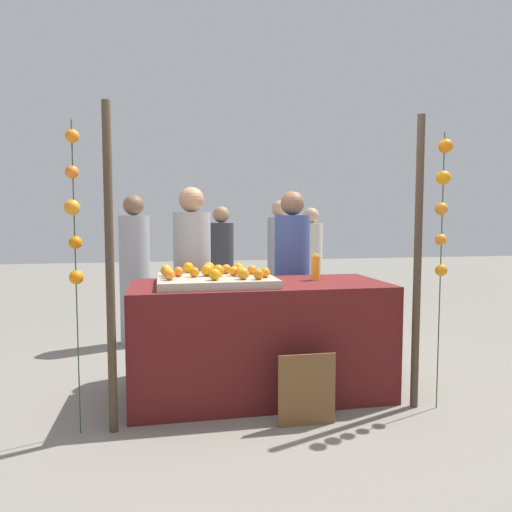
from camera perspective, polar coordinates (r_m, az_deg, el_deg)
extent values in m
plane|color=gray|center=(3.95, 0.43, -16.18)|extent=(24.00, 24.00, 0.00)
cube|color=#5B1919|center=(3.81, 0.43, -9.90)|extent=(1.99, 0.87, 0.89)
cube|color=#B2AD99|center=(3.66, -4.85, -2.92)|extent=(0.88, 0.72, 0.06)
sphere|color=orange|center=(3.64, -1.81, -1.88)|extent=(0.08, 0.08, 0.08)
sphere|color=orange|center=(3.68, -9.32, -1.86)|extent=(0.08, 0.08, 0.08)
sphere|color=orange|center=(3.84, -3.59, -1.56)|extent=(0.08, 0.08, 0.08)
sphere|color=orange|center=(3.94, -8.14, -1.37)|extent=(0.09, 0.09, 0.09)
sphere|color=orange|center=(3.65, -4.57, -1.75)|extent=(0.09, 0.09, 0.09)
sphere|color=orange|center=(3.58, 1.11, -1.99)|extent=(0.08, 0.08, 0.08)
sphere|color=orange|center=(3.92, -5.64, -1.36)|extent=(0.09, 0.09, 0.09)
sphere|color=orange|center=(3.74, -10.75, -1.70)|extent=(0.09, 0.09, 0.09)
sphere|color=orange|center=(3.69, -2.69, -1.81)|extent=(0.07, 0.07, 0.07)
sphere|color=orange|center=(3.46, -1.54, -2.13)|extent=(0.08, 0.08, 0.08)
sphere|color=orange|center=(3.60, -10.52, -1.99)|extent=(0.08, 0.08, 0.08)
sphere|color=orange|center=(3.48, -10.35, -2.21)|extent=(0.08, 0.08, 0.08)
sphere|color=orange|center=(3.43, -4.97, -2.22)|extent=(0.08, 0.08, 0.08)
sphere|color=orange|center=(3.80, -0.48, -1.64)|extent=(0.07, 0.07, 0.07)
sphere|color=orange|center=(3.63, -7.44, -1.93)|extent=(0.08, 0.08, 0.08)
sphere|color=orange|center=(3.68, -5.89, -1.72)|extent=(0.09, 0.09, 0.09)
sphere|color=orange|center=(3.45, 0.29, -2.21)|extent=(0.08, 0.08, 0.08)
sphere|color=orange|center=(3.78, -2.11, -1.54)|extent=(0.09, 0.09, 0.09)
cylinder|color=orange|center=(3.91, 7.19, -1.45)|extent=(0.07, 0.07, 0.20)
cylinder|color=yellow|center=(3.90, 7.21, 0.13)|extent=(0.04, 0.04, 0.02)
cube|color=brown|center=(3.33, 6.14, -15.82)|extent=(0.40, 0.01, 0.50)
cube|color=black|center=(3.34, 6.06, -15.73)|extent=(0.37, 0.02, 0.48)
cylinder|color=#99999E|center=(4.36, -7.64, -4.35)|extent=(0.34, 0.34, 1.45)
sphere|color=#A87A59|center=(4.32, -7.76, 6.73)|extent=(0.23, 0.23, 0.23)
cylinder|color=#384C8C|center=(4.50, 4.34, -4.21)|extent=(0.33, 0.33, 1.43)
sphere|color=brown|center=(4.45, 4.40, 6.33)|extent=(0.22, 0.22, 0.22)
cylinder|color=#99999E|center=(5.43, -14.34, -2.83)|extent=(0.33, 0.33, 1.43)
sphere|color=brown|center=(5.38, -14.51, 5.93)|extent=(0.22, 0.22, 0.22)
cylinder|color=beige|center=(6.43, 6.59, -2.03)|extent=(0.31, 0.31, 1.33)
sphere|color=tan|center=(6.39, 6.65, 4.85)|extent=(0.21, 0.21, 0.21)
cylinder|color=#333338|center=(6.05, -4.17, -2.37)|extent=(0.31, 0.31, 1.34)
sphere|color=#A87A59|center=(6.01, -4.21, 4.99)|extent=(0.21, 0.21, 0.21)
cylinder|color=#99999E|center=(6.37, 2.86, -1.68)|extent=(0.33, 0.33, 1.42)
sphere|color=tan|center=(6.34, 2.89, 5.70)|extent=(0.22, 0.22, 0.22)
cylinder|color=#473828|center=(3.18, -17.14, -1.62)|extent=(0.06, 0.06, 2.13)
cylinder|color=#473828|center=(3.64, 18.84, -0.90)|extent=(0.06, 0.06, 2.13)
cylinder|color=#2D4C23|center=(3.22, -20.81, -2.77)|extent=(0.01, 0.01, 2.01)
sphere|color=orange|center=(3.24, -21.22, 13.29)|extent=(0.08, 0.08, 0.08)
sphere|color=orange|center=(3.22, -21.25, 9.39)|extent=(0.08, 0.08, 0.08)
sphere|color=orange|center=(3.19, -21.23, 5.47)|extent=(0.10, 0.10, 0.10)
sphere|color=orange|center=(3.20, -20.88, 1.52)|extent=(0.08, 0.08, 0.08)
sphere|color=orange|center=(3.22, -20.77, -2.40)|extent=(0.09, 0.09, 0.09)
cylinder|color=#2D4C23|center=(3.68, 21.28, -1.91)|extent=(0.01, 0.01, 2.01)
sphere|color=orange|center=(3.69, 21.84, 12.16)|extent=(0.10, 0.10, 0.10)
sphere|color=orange|center=(3.67, 21.59, 8.74)|extent=(0.10, 0.10, 0.10)
sphere|color=orange|center=(3.65, 21.39, 5.30)|extent=(0.09, 0.09, 0.09)
sphere|color=orange|center=(3.66, 21.32, 1.84)|extent=(0.08, 0.08, 0.08)
sphere|color=orange|center=(3.68, 21.36, -1.58)|extent=(0.09, 0.09, 0.09)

